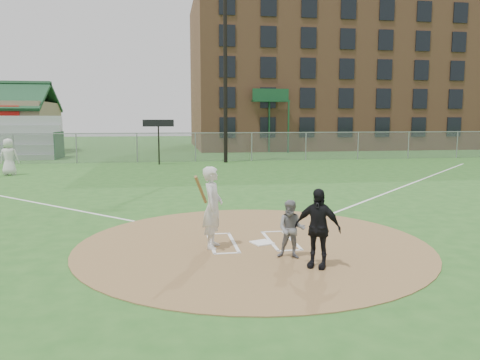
{
  "coord_description": "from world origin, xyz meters",
  "views": [
    {
      "loc": [
        -2.02,
        -10.79,
        3.01
      ],
      "look_at": [
        0.0,
        2.0,
        1.3
      ],
      "focal_mm": 35.0,
      "sensor_mm": 36.0,
      "label": 1
    }
  ],
  "objects": [
    {
      "name": "foul_line_first",
      "position": [
        9.0,
        9.0,
        0.01
      ],
      "size": [
        17.04,
        17.04,
        0.01
      ],
      "primitive_type": "cube",
      "rotation": [
        0.0,
        0.0,
        -0.79
      ],
      "color": "white",
      "rests_on": "ground"
    },
    {
      "name": "batters_boxes",
      "position": [
        0.0,
        0.15,
        0.03
      ],
      "size": [
        2.08,
        1.88,
        0.01
      ],
      "color": "white",
      "rests_on": "dirt_circle"
    },
    {
      "name": "umpire",
      "position": [
        0.95,
        -1.97,
        0.83
      ],
      "size": [
        1.0,
        0.86,
        1.62
      ],
      "primitive_type": "imported",
      "rotation": [
        0.0,
        0.0,
        -0.6
      ],
      "color": "black",
      "rests_on": "dirt_circle"
    },
    {
      "name": "batter_at_plate",
      "position": [
        -0.99,
        -0.21,
        0.97
      ],
      "size": [
        0.78,
        1.08,
        1.9
      ],
      "color": "silver",
      "rests_on": "dirt_circle"
    },
    {
      "name": "ondeck_player",
      "position": [
        -10.29,
        15.57,
        0.98
      ],
      "size": [
        0.96,
        0.63,
        1.96
      ],
      "primitive_type": "imported",
      "rotation": [
        0.0,
        0.0,
        3.13
      ],
      "color": "silver",
      "rests_on": "ground"
    },
    {
      "name": "catcher",
      "position": [
        0.6,
        -1.28,
        0.65
      ],
      "size": [
        0.75,
        0.67,
        1.26
      ],
      "primitive_type": "imported",
      "rotation": [
        0.0,
        0.0,
        -0.38
      ],
      "color": "gray",
      "rests_on": "dirt_circle"
    },
    {
      "name": "ground",
      "position": [
        0.0,
        0.0,
        0.0
      ],
      "size": [
        140.0,
        140.0,
        0.0
      ],
      "primitive_type": "plane",
      "color": "#295E20",
      "rests_on": "ground"
    },
    {
      "name": "light_pole",
      "position": [
        2.0,
        21.0,
        6.61
      ],
      "size": [
        1.2,
        0.3,
        12.22
      ],
      "color": "black",
      "rests_on": "ground"
    },
    {
      "name": "brick_warehouse",
      "position": [
        16.0,
        37.96,
        7.5
      ],
      "size": [
        30.0,
        17.17,
        15.0
      ],
      "color": "#905B3E",
      "rests_on": "ground"
    },
    {
      "name": "home_plate",
      "position": [
        0.21,
        -0.04,
        0.04
      ],
      "size": [
        0.58,
        0.58,
        0.03
      ],
      "primitive_type": "cube",
      "rotation": [
        0.0,
        0.0,
        0.34
      ],
      "color": "white",
      "rests_on": "dirt_circle"
    },
    {
      "name": "outfield_fence",
      "position": [
        0.0,
        22.0,
        1.02
      ],
      "size": [
        56.08,
        0.08,
        2.03
      ],
      "color": "slate",
      "rests_on": "ground"
    },
    {
      "name": "dirt_circle",
      "position": [
        0.0,
        0.0,
        0.01
      ],
      "size": [
        8.4,
        8.4,
        0.02
      ],
      "primitive_type": "cylinder",
      "color": "olive",
      "rests_on": "ground"
    },
    {
      "name": "bleachers",
      "position": [
        -13.0,
        26.2,
        1.59
      ],
      "size": [
        6.08,
        3.2,
        3.2
      ],
      "color": "#B7BABF",
      "rests_on": "ground"
    },
    {
      "name": "scoreboard_sign",
      "position": [
        -2.5,
        20.2,
        2.39
      ],
      "size": [
        2.0,
        0.1,
        2.93
      ],
      "color": "black",
      "rests_on": "ground"
    }
  ]
}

